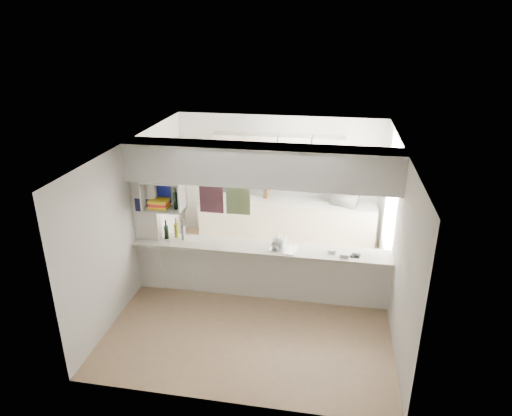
% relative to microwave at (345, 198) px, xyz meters
% --- Properties ---
extents(floor, '(4.80, 4.80, 0.00)m').
position_rel_microwave_xyz_m(floor, '(-1.37, -2.11, -1.06)').
color(floor, '#A37C5E').
rests_on(floor, ground).
extents(ceiling, '(4.80, 4.80, 0.00)m').
position_rel_microwave_xyz_m(ceiling, '(-1.37, -2.11, 1.54)').
color(ceiling, white).
rests_on(ceiling, wall_back).
extents(wall_back, '(4.20, 0.00, 4.20)m').
position_rel_microwave_xyz_m(wall_back, '(-1.37, 0.29, 0.24)').
color(wall_back, silver).
rests_on(wall_back, floor).
extents(wall_left, '(0.00, 4.80, 4.80)m').
position_rel_microwave_xyz_m(wall_left, '(-3.47, -2.11, 0.24)').
color(wall_left, silver).
rests_on(wall_left, floor).
extents(wall_right, '(0.00, 4.80, 4.80)m').
position_rel_microwave_xyz_m(wall_right, '(0.73, -2.11, 0.24)').
color(wall_right, silver).
rests_on(wall_right, floor).
extents(servery_partition, '(4.20, 0.50, 2.60)m').
position_rel_microwave_xyz_m(servery_partition, '(-1.54, -2.11, 0.60)').
color(servery_partition, silver).
rests_on(servery_partition, floor).
extents(cubby_shelf, '(0.65, 0.35, 0.50)m').
position_rel_microwave_xyz_m(cubby_shelf, '(-2.93, -2.17, 0.65)').
color(cubby_shelf, white).
rests_on(cubby_shelf, bulkhead).
extents(kitchen_run, '(3.60, 0.63, 2.24)m').
position_rel_microwave_xyz_m(kitchen_run, '(-1.21, 0.03, -0.23)').
color(kitchen_run, beige).
rests_on(kitchen_run, floor).
extents(microwave, '(0.57, 0.47, 0.27)m').
position_rel_microwave_xyz_m(microwave, '(0.00, 0.00, 0.00)').
color(microwave, white).
rests_on(microwave, bench_top).
extents(bowl, '(0.23, 0.23, 0.06)m').
position_rel_microwave_xyz_m(bowl, '(-0.03, 0.01, 0.16)').
color(bowl, navy).
rests_on(bowl, microwave).
extents(dish_rack, '(0.49, 0.41, 0.23)m').
position_rel_microwave_xyz_m(dish_rack, '(-0.99, -2.13, -0.04)').
color(dish_rack, silver).
rests_on(dish_rack, breakfast_bar).
extents(cup, '(0.14, 0.14, 0.09)m').
position_rel_microwave_xyz_m(cup, '(-1.12, -2.15, -0.07)').
color(cup, white).
rests_on(cup, dish_rack).
extents(wine_bottles, '(0.37, 0.15, 0.37)m').
position_rel_microwave_xyz_m(wine_bottles, '(-2.81, -2.05, -0.00)').
color(wine_bottles, black).
rests_on(wine_bottles, breakfast_bar).
extents(plastic_tubs, '(0.51, 0.21, 0.07)m').
position_rel_microwave_xyz_m(plastic_tubs, '(-0.05, -2.16, -0.11)').
color(plastic_tubs, silver).
rests_on(plastic_tubs, breakfast_bar).
extents(utensil_jar, '(0.11, 0.11, 0.15)m').
position_rel_microwave_xyz_m(utensil_jar, '(-2.04, 0.04, -0.06)').
color(utensil_jar, black).
rests_on(utensil_jar, bench_top).
extents(knife_block, '(0.13, 0.12, 0.20)m').
position_rel_microwave_xyz_m(knife_block, '(-1.60, 0.07, -0.03)').
color(knife_block, brown).
rests_on(knife_block, bench_top).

